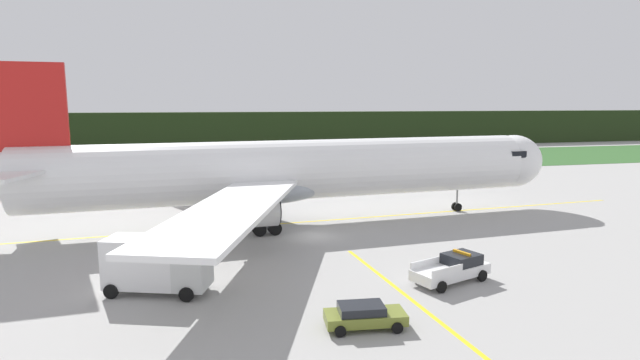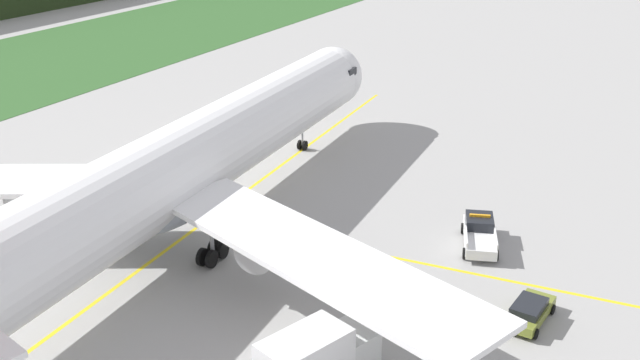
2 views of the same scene
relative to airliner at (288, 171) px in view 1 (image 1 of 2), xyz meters
name	(u,v)px [view 1 (image 1 of 2)]	position (x,y,z in m)	size (l,w,h in m)	color
ground	(312,236)	(1.19, -5.27, -5.17)	(320.00, 320.00, 0.00)	#9E9D9A
grass_verge	(248,164)	(1.19, 50.07, -5.15)	(320.00, 33.97, 0.04)	#2F5928
distant_tree_line	(234,131)	(1.19, 82.86, -0.48)	(288.00, 4.92, 9.37)	#213016
taxiway_centerline_main	(293,223)	(0.50, 0.03, -5.16)	(77.96, 0.30, 0.01)	yellow
taxiway_centerline_spur	(429,314)	(3.83, -23.22, -5.16)	(25.51, 0.30, 0.01)	yellow
airliner	(288,171)	(0.00, 0.00, 0.00)	(59.65, 49.29, 15.09)	white
ops_pickup_truck	(453,268)	(7.67, -18.82, -4.26)	(5.97, 3.74, 1.94)	white
catering_truck	(154,264)	(-11.43, -16.15, -3.32)	(6.79, 4.45, 3.68)	silver
staff_car	(364,315)	(-0.33, -24.03, -4.47)	(4.42, 2.34, 1.30)	olive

